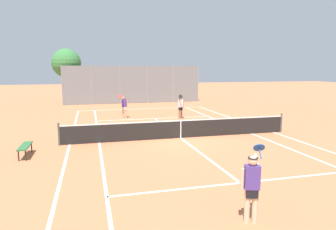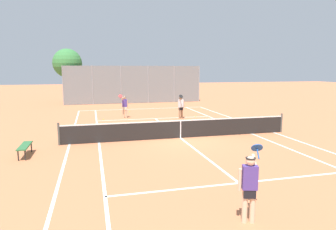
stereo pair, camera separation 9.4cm
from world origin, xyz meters
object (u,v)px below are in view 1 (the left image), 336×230
Objects in this scene: player_far_right at (180,106)px; loose_tennis_ball_2 at (103,119)px; loose_tennis_ball_3 at (198,123)px; courtside_bench at (25,147)px; player_near_side at (252,184)px; player_far_left at (124,105)px; loose_tennis_ball_1 at (129,111)px; tennis_net at (181,128)px; loose_tennis_ball_4 at (147,124)px; loose_tennis_ball_5 at (195,116)px; tree_behind_left at (67,64)px; loose_tennis_ball_0 at (201,109)px.

player_far_right is 26.88× the size of loose_tennis_ball_2.
loose_tennis_ball_2 is 6.76m from loose_tennis_ball_3.
player_far_right is 11.67m from courtside_bench.
player_near_side is 12.93m from loose_tennis_ball_3.
player_far_left is 3.28m from loose_tennis_ball_1.
loose_tennis_ball_4 is at bearing 103.73° from tennis_net.
loose_tennis_ball_3 is at bearing 57.75° from tennis_net.
loose_tennis_ball_1 is at bearing 56.52° from loose_tennis_ball_2.
courtside_bench is (-10.24, -8.03, 0.38)m from loose_tennis_ball_5.
loose_tennis_ball_0 is at bearing -35.22° from tree_behind_left.
player_near_side reaches higher than loose_tennis_ball_0.
player_far_right reaches higher than loose_tennis_ball_0.
tennis_net is at bearing -106.91° from player_far_right.
tree_behind_left reaches higher than player_near_side.
courtside_bench is at bearing -140.04° from player_far_right.
player_near_side is 1.00× the size of player_far_left.
loose_tennis_ball_3 and loose_tennis_ball_5 have the same top height.
loose_tennis_ball_3 is at bearing -26.29° from loose_tennis_ball_2.
tennis_net reaches higher than loose_tennis_ball_3.
player_near_side is 1.18× the size of courtside_bench.
player_near_side reaches higher than loose_tennis_ball_4.
loose_tennis_ball_4 is 0.01× the size of tree_behind_left.
tree_behind_left reaches higher than loose_tennis_ball_0.
loose_tennis_ball_5 is (0.71, 2.69, 0.00)m from loose_tennis_ball_3.
tree_behind_left is at bearing 101.91° from player_near_side.
loose_tennis_ball_5 is (4.14, 2.33, 0.00)m from loose_tennis_ball_4.
tennis_net is 10.37m from loose_tennis_ball_1.
loose_tennis_ball_0 is 4.16m from loose_tennis_ball_5.
player_far_left is at bearing 142.96° from loose_tennis_ball_3.
loose_tennis_ball_3 is at bearing -6.00° from loose_tennis_ball_4.
tree_behind_left is at bearing 88.68° from courtside_bench.
loose_tennis_ball_1 is at bearing 93.23° from loose_tennis_ball_4.
tennis_net is 8.00× the size of courtside_bench.
loose_tennis_ball_0 is at bearing 21.36° from loose_tennis_ball_2.
tree_behind_left reaches higher than loose_tennis_ball_3.
loose_tennis_ball_3 is (-2.62, -6.39, 0.00)m from loose_tennis_ball_0.
tree_behind_left is at bearing 104.48° from loose_tennis_ball_2.
loose_tennis_ball_3 is 2.78m from loose_tennis_ball_5.
loose_tennis_ball_5 is at bearing -50.70° from tree_behind_left.
player_far_right is (3.91, -1.25, 0.00)m from player_far_left.
tennis_net is 181.82× the size of loose_tennis_ball_3.
player_far_right is 1.18× the size of courtside_bench.
loose_tennis_ball_1 and loose_tennis_ball_3 have the same top height.
tree_behind_left is (-9.07, 14.64, 3.99)m from loose_tennis_ball_3.
player_far_left is 5.34m from loose_tennis_ball_5.
tennis_net is 2.13× the size of tree_behind_left.
loose_tennis_ball_1 and loose_tennis_ball_4 have the same top height.
player_near_side is at bearing -105.03° from loose_tennis_ball_5.
loose_tennis_ball_1 is (-1.36, 10.27, -0.48)m from tennis_net.
player_far_left reaches higher than tennis_net.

